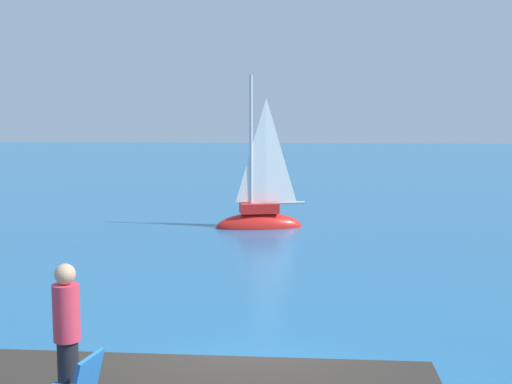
% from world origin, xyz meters
% --- Properties ---
extents(sailboat_near, '(3.22, 1.70, 5.84)m').
position_xyz_m(sailboat_near, '(-0.92, 13.97, 0.32)').
color(sailboat_near, red).
rests_on(sailboat_near, ground).
extents(person_standing, '(0.28, 0.28, 1.62)m').
position_xyz_m(person_standing, '(-1.67, -2.72, 1.73)').
color(person_standing, black).
rests_on(person_standing, shore_ledge).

